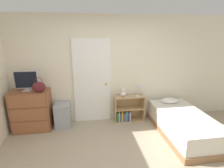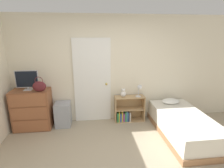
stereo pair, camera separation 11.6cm
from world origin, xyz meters
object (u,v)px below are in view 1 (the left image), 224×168
desk_lamp (139,88)px  tv (26,80)px  bookshelf (127,111)px  handbag (39,87)px  teddy_bear (123,93)px  bed (183,124)px  dresser (32,110)px  storage_bin (63,115)px

desk_lamp → tv: bearing=-179.5°
bookshelf → desk_lamp: (0.28, -0.04, 0.60)m
handbag → teddy_bear: handbag is taller
teddy_bear → desk_lamp: desk_lamp is taller
bookshelf → desk_lamp: size_ratio=2.39×
teddy_bear → desk_lamp: bearing=-6.2°
tv → handbag: 0.35m
tv → bed: size_ratio=0.26×
handbag → dresser: bearing=153.0°
handbag → bookshelf: (1.97, 0.22, -0.78)m
dresser → bookshelf: (2.22, 0.09, -0.20)m
dresser → bed: 3.36m
teddy_bear → desk_lamp: 0.41m
storage_bin → desk_lamp: (1.83, 0.01, 0.58)m
bookshelf → desk_lamp: desk_lamp is taller
dresser → storage_bin: (0.66, 0.04, -0.18)m
dresser → desk_lamp: desk_lamp is taller
handbag → teddy_bear: (1.86, 0.22, -0.31)m
dresser → storage_bin: bearing=3.4°
handbag → tv: bearing=151.7°
handbag → teddy_bear: 1.90m
bookshelf → teddy_bear: 0.49m
desk_lamp → storage_bin: bearing=-179.7°
bed → dresser: bearing=168.1°
bookshelf → teddy_bear: size_ratio=3.45×
dresser → teddy_bear: dresser is taller
handbag → bed: handbag is taller
dresser → bookshelf: 2.23m
tv → teddy_bear: tv is taller
dresser → bookshelf: dresser is taller
dresser → desk_lamp: 2.53m
storage_bin → bed: (2.61, -0.73, -0.05)m
dresser → tv: tv is taller
dresser → storage_bin: dresser is taller
dresser → handbag: size_ratio=2.81×
handbag → storage_bin: size_ratio=0.58×
handbag → storage_bin: bearing=21.8°
tv → desk_lamp: size_ratio=1.59×
bed → bookshelf: bearing=143.6°
dresser → bed: size_ratio=0.50×
storage_bin → desk_lamp: 1.92m
tv → bed: 3.51m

